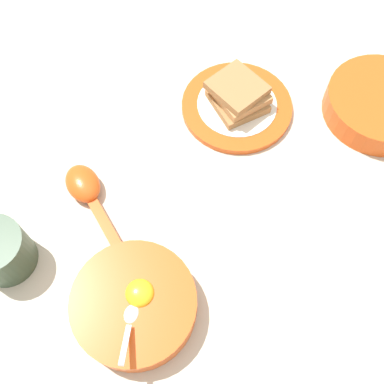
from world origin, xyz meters
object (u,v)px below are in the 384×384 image
Objects in this scene: egg_bowl at (135,304)px; toast_plate at (237,106)px; congee_bowl at (380,103)px; drinking_cup at (0,251)px; soup_spoon at (87,190)px; toast_sandwich at (238,94)px.

egg_bowl is 0.38m from toast_plate.
congee_bowl is 2.20× the size of drinking_cup.
toast_plate is at bearing -8.76° from egg_bowl.
toast_plate is at bearing -39.67° from soup_spoon.
toast_sandwich is (0.38, -0.06, 0.01)m from egg_bowl.
drinking_cup is at bearing 151.19° from soup_spoon.
drinking_cup is at bearing 143.99° from toast_plate.
congee_bowl is at bearing -77.46° from toast_sandwich.
toast_sandwich is 0.66× the size of congee_bowl.
soup_spoon is 0.15m from drinking_cup.
egg_bowl is 0.38m from toast_sandwich.
congee_bowl is (0.06, -0.23, 0.02)m from toast_plate.
toast_plate is 0.24m from congee_bowl.
egg_bowl is at bearing -138.80° from soup_spoon.
drinking_cup reaches higher than toast_plate.
drinking_cup is (-0.13, 0.07, 0.02)m from soup_spoon.
egg_bowl is 0.20m from drinking_cup.
egg_bowl is at bearing 145.86° from congee_bowl.
toast_plate is 0.44m from drinking_cup.
soup_spoon is 0.76× the size of congee_bowl.
drinking_cup reaches higher than soup_spoon.
egg_bowl is 0.92× the size of congee_bowl.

